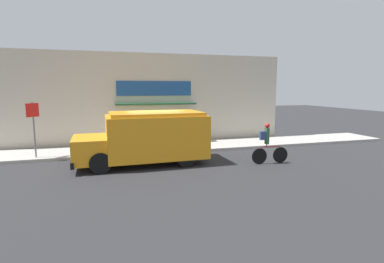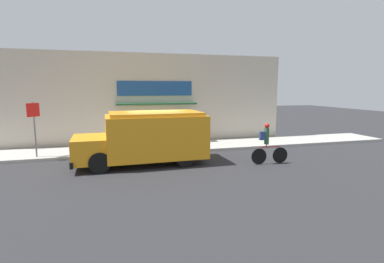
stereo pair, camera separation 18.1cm
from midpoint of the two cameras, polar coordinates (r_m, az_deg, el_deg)
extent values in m
plane|color=#2B2B2D|center=(14.69, -7.44, -4.43)|extent=(70.00, 70.00, 0.00)
cube|color=#ADAAA3|center=(15.91, -8.17, -3.22)|extent=(28.00, 2.56, 0.13)
cube|color=beige|center=(17.27, -9.14, 6.06)|extent=(16.67, 0.18, 5.16)
cube|color=#1E4C93|center=(17.22, -7.41, 8.15)|extent=(4.24, 0.05, 0.82)
cube|color=#235633|center=(16.86, -7.15, 5.27)|extent=(4.46, 0.81, 0.10)
cube|color=orange|center=(12.88, -7.21, -0.87)|extent=(4.17, 2.38, 1.79)
cube|color=orange|center=(12.76, -19.26, -3.20)|extent=(1.35, 2.14, 0.98)
cube|color=orange|center=(12.77, -7.29, 3.40)|extent=(3.83, 2.19, 0.14)
cube|color=black|center=(12.88, -21.92, -5.01)|extent=(0.17, 2.25, 0.24)
cube|color=red|center=(14.10, -12.78, 0.14)|extent=(0.03, 0.44, 0.44)
cylinder|color=black|center=(13.79, -17.51, -3.84)|extent=(0.82, 0.28, 0.82)
cylinder|color=black|center=(11.87, -17.47, -5.78)|extent=(0.82, 0.28, 0.82)
cylinder|color=black|center=(14.18, -3.78, -3.15)|extent=(0.82, 0.28, 0.82)
cylinder|color=black|center=(12.32, -1.58, -4.88)|extent=(0.82, 0.28, 0.82)
cylinder|color=black|center=(13.52, 16.09, -4.31)|extent=(0.68, 0.06, 0.68)
cylinder|color=black|center=(13.05, 12.32, -4.62)|extent=(0.68, 0.06, 0.68)
cylinder|color=red|center=(13.20, 14.30, -2.81)|extent=(0.94, 0.07, 0.04)
cylinder|color=red|center=(13.11, 13.64, -2.59)|extent=(0.04, 0.04, 0.12)
cube|color=#2D5B38|center=(13.04, 13.70, -0.86)|extent=(0.13, 0.20, 0.68)
sphere|color=red|center=(12.98, 13.77, 1.11)|extent=(0.21, 0.21, 0.21)
cube|color=navy|center=(12.95, 12.97, -0.76)|extent=(0.26, 0.15, 0.36)
cylinder|color=slate|center=(15.02, -28.17, 0.25)|extent=(0.07, 0.07, 2.48)
cube|color=red|center=(14.89, -28.44, 3.61)|extent=(0.45, 0.45, 0.60)
camera|label=1|loc=(0.09, -90.35, -0.05)|focal=28.00mm
camera|label=2|loc=(0.09, 89.65, 0.05)|focal=28.00mm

